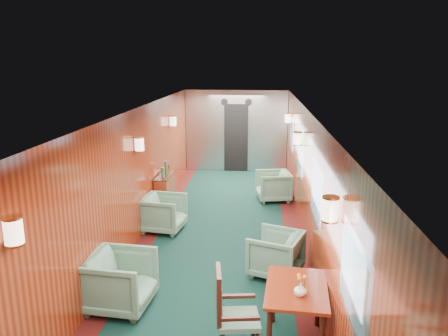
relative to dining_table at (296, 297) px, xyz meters
name	(u,v)px	position (x,y,z in m)	size (l,w,h in m)	color
room	(216,161)	(-1.14, 2.34, 1.02)	(12.00, 12.10, 2.40)	black
bulkhead	(236,131)	(-1.14, 8.25, 0.57)	(2.98, 0.17, 2.39)	#BABDC2
windows_right	(307,170)	(0.35, 2.59, 0.83)	(0.02, 8.60, 0.80)	#AAACB1
wall_sconces	(219,145)	(-1.14, 2.90, 1.17)	(2.97, 7.97, 0.25)	#FFE9C6
dining_table	(296,297)	(0.00, 0.00, 0.00)	(0.76, 1.03, 0.74)	maroon
side_chair	(230,310)	(-0.74, -0.25, -0.05)	(0.52, 0.54, 1.04)	#22503E
credenza	(165,192)	(-2.48, 4.46, -0.19)	(0.29, 0.92, 1.10)	maroon
flower_vase	(300,289)	(0.02, -0.18, 0.19)	(0.14, 0.14, 0.15)	white
armchair_left_near	(120,281)	(-2.26, 0.61, -0.24)	(0.81, 0.84, 0.76)	#22503E
armchair_left_far	(164,213)	(-2.27, 3.34, -0.27)	(0.75, 0.77, 0.70)	#22503E
armchair_right_near	(276,254)	(-0.17, 1.71, -0.28)	(0.73, 0.75, 0.69)	#22503E
armchair_right_far	(273,186)	(-0.11, 5.43, -0.27)	(0.74, 0.76, 0.70)	#22503E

